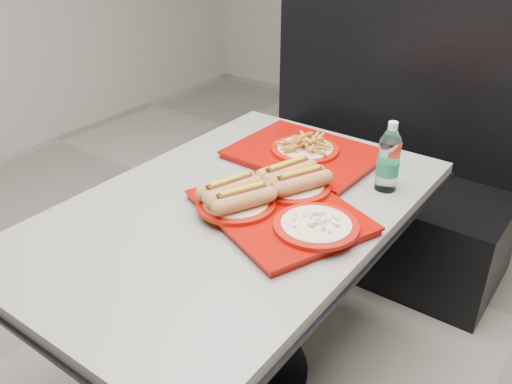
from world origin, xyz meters
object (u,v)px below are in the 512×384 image
Objects in this scene: diner_table at (236,249)px; tray_near at (277,201)px; booth_bench at (375,175)px; water_bottle at (388,161)px; tray_far at (305,151)px.

tray_near is at bearing 17.24° from diner_table.
tray_near is (0.13, -1.05, 0.39)m from booth_bench.
tray_near reaches higher than diner_table.
tray_near is 0.40m from water_bottle.
tray_far is 2.19× the size of water_bottle.
diner_table is 1.11m from booth_bench.
tray_far reaches higher than diner_table.
tray_far is (-0.00, 0.42, 0.19)m from diner_table.
diner_table is 1.05× the size of booth_bench.
tray_near is at bearing -83.01° from booth_bench.
booth_bench is 5.76× the size of water_bottle.
diner_table is 0.25m from tray_near.
booth_bench is 2.23× the size of tray_near.
booth_bench reaches higher than diner_table.
water_bottle is at bearing -6.97° from tray_far.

